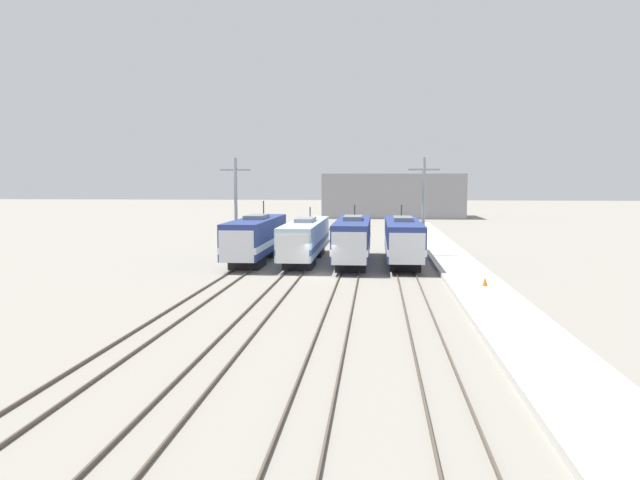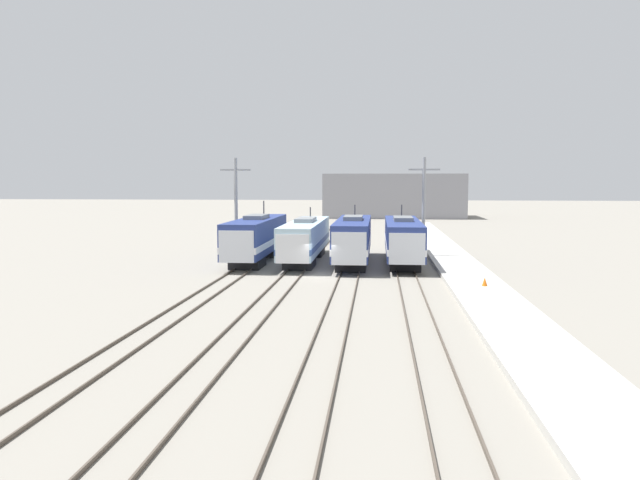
# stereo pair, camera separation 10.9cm
# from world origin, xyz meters

# --- Properties ---
(ground_plane) EXTENTS (400.00, 400.00, 0.00)m
(ground_plane) POSITION_xyz_m (0.00, 0.00, 0.00)
(ground_plane) COLOR gray
(rail_pair_far_left) EXTENTS (1.51, 120.00, 0.15)m
(rail_pair_far_left) POSITION_xyz_m (-6.65, 0.00, 0.07)
(rail_pair_far_left) COLOR #4C4238
(rail_pair_far_left) RESTS_ON ground_plane
(rail_pair_center_left) EXTENTS (1.51, 120.00, 0.15)m
(rail_pair_center_left) POSITION_xyz_m (-2.22, 0.00, 0.07)
(rail_pair_center_left) COLOR #4C4238
(rail_pair_center_left) RESTS_ON ground_plane
(rail_pair_center_right) EXTENTS (1.51, 120.00, 0.15)m
(rail_pair_center_right) POSITION_xyz_m (2.22, 0.00, 0.07)
(rail_pair_center_right) COLOR #4C4238
(rail_pair_center_right) RESTS_ON ground_plane
(rail_pair_far_right) EXTENTS (1.51, 120.00, 0.15)m
(rail_pair_far_right) POSITION_xyz_m (6.65, 0.00, 0.07)
(rail_pair_far_right) COLOR #4C4238
(rail_pair_far_right) RESTS_ON ground_plane
(locomotive_far_left) EXTENTS (3.08, 16.66, 5.46)m
(locomotive_far_left) POSITION_xyz_m (-6.65, 7.85, 2.21)
(locomotive_far_left) COLOR black
(locomotive_far_left) RESTS_ON ground_plane
(locomotive_center_left) EXTENTS (2.92, 18.11, 4.83)m
(locomotive_center_left) POSITION_xyz_m (-2.22, 8.55, 2.07)
(locomotive_center_left) COLOR #232326
(locomotive_center_left) RESTS_ON ground_plane
(locomotive_center_right) EXTENTS (2.96, 16.50, 5.13)m
(locomotive_center_right) POSITION_xyz_m (2.22, 7.09, 2.20)
(locomotive_center_right) COLOR black
(locomotive_center_right) RESTS_ON ground_plane
(locomotive_far_right) EXTENTS (3.06, 16.80, 5.13)m
(locomotive_far_right) POSITION_xyz_m (6.65, 7.92, 2.15)
(locomotive_far_right) COLOR black
(locomotive_far_right) RESTS_ON ground_plane
(catenary_tower_left) EXTENTS (2.95, 0.33, 9.59)m
(catenary_tower_left) POSITION_xyz_m (-9.37, 11.84, 5.04)
(catenary_tower_left) COLOR gray
(catenary_tower_left) RESTS_ON ground_plane
(catenary_tower_right) EXTENTS (2.95, 0.33, 9.59)m
(catenary_tower_right) POSITION_xyz_m (8.70, 11.84, 5.04)
(catenary_tower_right) COLOR gray
(catenary_tower_right) RESTS_ON ground_plane
(platform) EXTENTS (4.00, 120.00, 0.34)m
(platform) POSITION_xyz_m (11.24, 0.00, 0.17)
(platform) COLOR #B7B5AD
(platform) RESTS_ON ground_plane
(traffic_cone) EXTENTS (0.37, 0.37, 0.59)m
(traffic_cone) POSITION_xyz_m (11.58, -5.58, 0.63)
(traffic_cone) COLOR orange
(traffic_cone) RESTS_ON platform
(depot_building) EXTENTS (28.24, 15.56, 8.86)m
(depot_building) POSITION_xyz_m (7.53, 82.45, 4.43)
(depot_building) COLOR gray
(depot_building) RESTS_ON ground_plane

